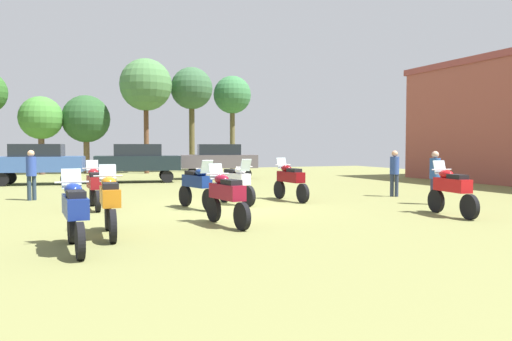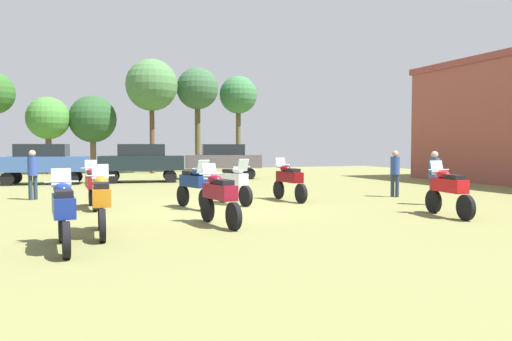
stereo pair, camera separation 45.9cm
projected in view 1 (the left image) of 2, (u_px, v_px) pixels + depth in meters
name	position (u px, v px, depth m)	size (l,w,h in m)	color
ground_plane	(225.00, 208.00, 15.34)	(44.00, 52.00, 0.02)	olive
motorcycle_1	(95.00, 185.00, 15.13)	(0.62, 2.22, 1.47)	black
motorcycle_2	(290.00, 180.00, 17.39)	(0.62, 2.24, 1.49)	black
motorcycle_3	(236.00, 182.00, 16.29)	(0.73, 2.09, 1.50)	black
motorcycle_4	(110.00, 201.00, 10.58)	(0.62, 2.25, 1.50)	black
motorcycle_6	(75.00, 211.00, 9.09)	(0.62, 2.23, 1.48)	black
motorcycle_7	(197.00, 185.00, 15.14)	(0.76, 2.10, 1.50)	black
motorcycle_8	(452.00, 189.00, 13.63)	(0.65, 2.13, 1.50)	black
motorcycle_9	(226.00, 196.00, 11.94)	(0.65, 2.13, 1.48)	black
car_1	(138.00, 160.00, 26.03)	(4.50, 2.36, 2.00)	black
car_2	(219.00, 159.00, 28.84)	(4.57, 2.61, 2.00)	black
car_4	(38.00, 161.00, 24.49)	(4.53, 2.45, 2.00)	black
person_1	(31.00, 171.00, 17.46)	(0.44, 0.44, 1.76)	#233243
person_2	(435.00, 173.00, 16.23)	(0.34, 0.34, 1.74)	#312E49
person_3	(394.00, 170.00, 18.76)	(0.48, 0.48, 1.74)	#28324A
tree_1	(192.00, 90.00, 36.04)	(3.02, 3.02, 7.58)	#4F4626
tree_2	(86.00, 119.00, 34.25)	(3.24, 3.24, 5.38)	brown
tree_4	(41.00, 118.00, 32.98)	(2.83, 2.83, 5.18)	brown
tree_5	(232.00, 96.00, 38.03)	(2.87, 2.87, 7.23)	brown
tree_7	(146.00, 85.00, 34.19)	(3.56, 3.56, 7.88)	brown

